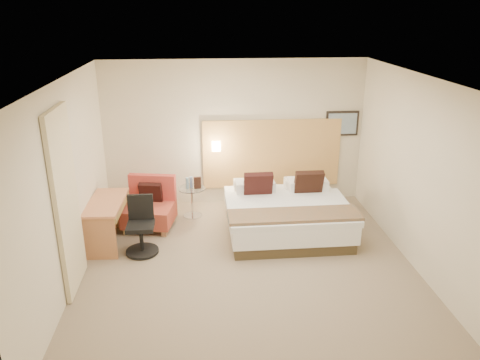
{
  "coord_description": "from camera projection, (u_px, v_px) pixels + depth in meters",
  "views": [
    {
      "loc": [
        -0.64,
        -5.89,
        3.56
      ],
      "look_at": [
        -0.06,
        0.66,
        1.11
      ],
      "focal_mm": 35.0,
      "sensor_mm": 36.0,
      "label": 1
    }
  ],
  "objects": [
    {
      "name": "wall_back",
      "position": [
        235.0,
        133.0,
        8.67
      ],
      "size": [
        4.8,
        0.02,
        2.7
      ],
      "primitive_type": "cube",
      "color": "beige",
      "rests_on": "floor"
    },
    {
      "name": "wall_right",
      "position": [
        420.0,
        175.0,
        6.52
      ],
      "size": [
        0.02,
        5.0,
        2.7
      ],
      "primitive_type": "cube",
      "color": "beige",
      "rests_on": "floor"
    },
    {
      "name": "floor",
      "position": [
        248.0,
        268.0,
        6.8
      ],
      "size": [
        4.8,
        5.0,
        0.02
      ],
      "primitive_type": "cube",
      "color": "#806E56",
      "rests_on": "ground"
    },
    {
      "name": "art_frame",
      "position": [
        342.0,
        123.0,
        8.75
      ],
      "size": [
        0.62,
        0.03,
        0.47
      ],
      "primitive_type": "cube",
      "color": "black",
      "rests_on": "wall_back"
    },
    {
      "name": "bottle_b",
      "position": [
        191.0,
        182.0,
        8.28
      ],
      "size": [
        0.06,
        0.06,
        0.19
      ],
      "primitive_type": "cylinder",
      "rotation": [
        0.0,
        0.0,
        0.06
      ],
      "color": "#879DD1",
      "rests_on": "side_table"
    },
    {
      "name": "bottle_a",
      "position": [
        187.0,
        183.0,
        8.22
      ],
      "size": [
        0.06,
        0.06,
        0.19
      ],
      "primitive_type": "cylinder",
      "rotation": [
        0.0,
        0.0,
        0.06
      ],
      "color": "#79A7BB",
      "rests_on": "side_table"
    },
    {
      "name": "desk_chair",
      "position": [
        141.0,
        230.0,
        7.11
      ],
      "size": [
        0.5,
        0.5,
        0.89
      ],
      "color": "black",
      "rests_on": "floor"
    },
    {
      "name": "menu_folder",
      "position": [
        197.0,
        183.0,
        8.22
      ],
      "size": [
        0.13,
        0.06,
        0.21
      ],
      "primitive_type": "cube",
      "rotation": [
        0.0,
        0.0,
        0.06
      ],
      "color": "black",
      "rests_on": "side_table"
    },
    {
      "name": "ceiling",
      "position": [
        250.0,
        79.0,
        5.85
      ],
      "size": [
        4.8,
        5.0,
        0.02
      ],
      "primitive_type": "cube",
      "color": "white",
      "rests_on": "floor"
    },
    {
      "name": "art_canvas",
      "position": [
        342.0,
        124.0,
        8.73
      ],
      "size": [
        0.54,
        0.01,
        0.39
      ],
      "primitive_type": "cube",
      "color": "gray",
      "rests_on": "wall_back"
    },
    {
      "name": "lamp_arm",
      "position": [
        216.0,
        145.0,
        8.62
      ],
      "size": [
        0.02,
        0.12,
        0.02
      ],
      "primitive_type": "cylinder",
      "rotation": [
        1.57,
        0.0,
        0.0
      ],
      "color": "white",
      "rests_on": "wall_back"
    },
    {
      "name": "lamp_shade",
      "position": [
        216.0,
        146.0,
        8.57
      ],
      "size": [
        0.15,
        0.15,
        0.15
      ],
      "primitive_type": "cube",
      "color": "#FFEDC6",
      "rests_on": "wall_back"
    },
    {
      "name": "lounge_chair",
      "position": [
        150.0,
        208.0,
        7.96
      ],
      "size": [
        0.93,
        0.85,
        0.86
      ],
      "color": "tan",
      "rests_on": "floor"
    },
    {
      "name": "bed",
      "position": [
        286.0,
        213.0,
        7.81
      ],
      "size": [
        2.03,
        1.94,
        0.97
      ],
      "color": "#423521",
      "rests_on": "floor"
    },
    {
      "name": "side_table",
      "position": [
        192.0,
        200.0,
        8.35
      ],
      "size": [
        0.51,
        0.51,
        0.54
      ],
      "color": "silver",
      "rests_on": "floor"
    },
    {
      "name": "wall_left",
      "position": [
        66.0,
        186.0,
        6.13
      ],
      "size": [
        0.02,
        5.0,
        2.7
      ],
      "primitive_type": "cube",
      "color": "beige",
      "rests_on": "floor"
    },
    {
      "name": "headboard_panel",
      "position": [
        272.0,
        153.0,
        8.83
      ],
      "size": [
        2.6,
        0.04,
        1.3
      ],
      "primitive_type": "cube",
      "color": "tan",
      "rests_on": "wall_back"
    },
    {
      "name": "curtain",
      "position": [
        66.0,
        202.0,
        5.94
      ],
      "size": [
        0.06,
        0.9,
        2.42
      ],
      "primitive_type": "cube",
      "color": "beige",
      "rests_on": "wall_left"
    },
    {
      "name": "wall_front",
      "position": [
        280.0,
        283.0,
        3.98
      ],
      "size": [
        4.8,
        0.02,
        2.7
      ],
      "primitive_type": "cube",
      "color": "beige",
      "rests_on": "floor"
    },
    {
      "name": "desk",
      "position": [
        108.0,
        210.0,
        7.31
      ],
      "size": [
        0.57,
        1.17,
        0.72
      ],
      "color": "#CC7A4F",
      "rests_on": "floor"
    }
  ]
}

